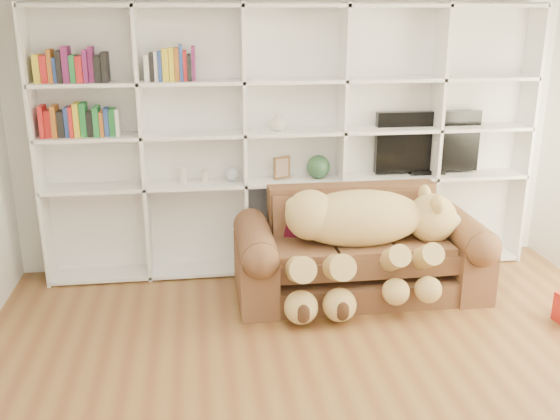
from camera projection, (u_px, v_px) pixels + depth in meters
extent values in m
plane|color=brown|center=(351.00, 415.00, 3.77)|extent=(5.00, 5.00, 0.00)
cube|color=white|center=(290.00, 123.00, 5.71)|extent=(5.00, 0.02, 2.70)
cube|color=white|center=(290.00, 139.00, 5.72)|extent=(4.40, 0.03, 2.40)
cube|color=white|center=(37.00, 150.00, 5.29)|extent=(0.03, 0.35, 2.40)
cube|color=white|center=(143.00, 147.00, 5.40)|extent=(0.03, 0.35, 2.40)
cube|color=white|center=(244.00, 144.00, 5.52)|extent=(0.03, 0.35, 2.40)
cube|color=white|center=(341.00, 142.00, 5.63)|extent=(0.03, 0.35, 2.40)
cube|color=white|center=(434.00, 139.00, 5.74)|extent=(0.03, 0.35, 2.40)
cube|color=white|center=(524.00, 137.00, 5.86)|extent=(0.03, 0.35, 2.40)
cube|color=white|center=(292.00, 264.00, 5.93)|extent=(4.40, 0.35, 0.03)
cube|color=white|center=(293.00, 181.00, 5.68)|extent=(4.40, 0.35, 0.03)
cube|color=white|center=(293.00, 132.00, 5.54)|extent=(4.40, 0.35, 0.03)
cube|color=white|center=(293.00, 81.00, 5.41)|extent=(4.40, 0.35, 0.03)
cube|color=white|center=(294.00, 5.00, 5.22)|extent=(4.40, 0.35, 0.03)
cube|color=brown|center=(359.00, 282.00, 5.36)|extent=(1.99, 0.81, 0.21)
cube|color=brown|center=(361.00, 249.00, 5.25)|extent=(1.48, 0.66, 0.28)
cube|color=brown|center=(351.00, 213.00, 5.54)|extent=(1.48, 0.19, 0.52)
cube|color=brown|center=(256.00, 271.00, 5.20)|extent=(0.30, 0.90, 0.52)
cube|color=brown|center=(459.00, 260.00, 5.43)|extent=(0.30, 0.90, 0.52)
cylinder|color=brown|center=(255.00, 241.00, 5.12)|extent=(0.30, 0.85, 0.30)
cylinder|color=brown|center=(462.00, 231.00, 5.35)|extent=(0.30, 0.85, 0.30)
ellipsoid|color=#DEBF6F|center=(360.00, 218.00, 5.13)|extent=(1.09, 0.53, 0.47)
sphere|color=#DEBF6F|center=(310.00, 215.00, 5.06)|extent=(0.41, 0.41, 0.41)
sphere|color=#DEBF6F|center=(432.00, 218.00, 5.22)|extent=(0.41, 0.41, 0.41)
sphere|color=tan|center=(449.00, 224.00, 5.26)|extent=(0.21, 0.21, 0.21)
sphere|color=#3C2415|center=(458.00, 224.00, 5.27)|extent=(0.07, 0.07, 0.07)
ellipsoid|color=#DEBF6F|center=(437.00, 204.00, 5.03)|extent=(0.10, 0.16, 0.16)
ellipsoid|color=#DEBF6F|center=(425.00, 194.00, 5.30)|extent=(0.10, 0.16, 0.16)
sphere|color=#DEBF6F|center=(294.00, 206.00, 5.02)|extent=(0.14, 0.14, 0.14)
cylinder|color=#DEBF6F|center=(391.00, 260.00, 4.94)|extent=(0.18, 0.50, 0.37)
cylinder|color=#DEBF6F|center=(423.00, 258.00, 4.98)|extent=(0.18, 0.50, 0.37)
cylinder|color=#DEBF6F|center=(298.00, 269.00, 4.86)|extent=(0.21, 0.58, 0.43)
cylinder|color=#DEBF6F|center=(335.00, 267.00, 4.90)|extent=(0.21, 0.58, 0.43)
sphere|color=#DEBF6F|center=(396.00, 292.00, 4.85)|extent=(0.22, 0.22, 0.22)
sphere|color=#DEBF6F|center=(429.00, 290.00, 4.89)|extent=(0.22, 0.22, 0.22)
sphere|color=#DEBF6F|center=(301.00, 307.00, 4.78)|extent=(0.26, 0.26, 0.26)
sphere|color=#DEBF6F|center=(339.00, 304.00, 4.82)|extent=(0.26, 0.26, 0.26)
cube|color=maroon|center=(306.00, 220.00, 5.32)|extent=(0.41, 0.31, 0.38)
cube|color=black|center=(427.00, 142.00, 5.80)|extent=(0.99, 0.08, 0.57)
cube|color=black|center=(425.00, 171.00, 5.88)|extent=(0.33, 0.18, 0.04)
cube|color=brown|center=(282.00, 168.00, 5.63)|extent=(0.16, 0.08, 0.20)
sphere|color=#2B5433|center=(318.00, 167.00, 5.67)|extent=(0.22, 0.22, 0.22)
cylinder|color=silver|center=(183.00, 175.00, 5.53)|extent=(0.08, 0.08, 0.15)
cylinder|color=silver|center=(205.00, 176.00, 5.56)|extent=(0.07, 0.07, 0.11)
sphere|color=silver|center=(232.00, 174.00, 5.58)|extent=(0.12, 0.12, 0.12)
imported|color=beige|center=(278.00, 121.00, 5.50)|extent=(0.17, 0.17, 0.17)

